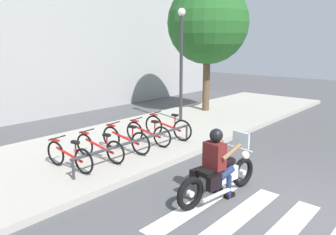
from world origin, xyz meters
name	(u,v)px	position (x,y,z in m)	size (l,w,h in m)	color
ground_plane	(300,214)	(0.00, 0.00, 0.00)	(48.00, 48.00, 0.00)	#4C4C4F
sidewalk	(109,147)	(0.00, 5.50, 0.07)	(24.00, 4.40, 0.15)	#A8A399
crosswalk_stripe_3	(236,218)	(-0.90, 0.80, 0.00)	(2.80, 0.40, 0.01)	white
crosswalk_stripe_4	(199,204)	(-0.90, 1.60, 0.00)	(2.80, 0.40, 0.01)	white
motorcycle	(219,175)	(-0.39, 1.49, 0.46)	(2.21, 0.75, 1.23)	black
rider	(217,159)	(-0.47, 1.50, 0.83)	(0.68, 0.60, 1.44)	#591919
bicycle_0	(69,156)	(-1.78, 4.67, 0.49)	(0.48, 1.57, 0.73)	black
bicycle_1	(99,147)	(-0.92, 4.67, 0.48)	(0.48, 1.66, 0.72)	black
bicycle_2	(125,139)	(-0.07, 4.67, 0.50)	(0.48, 1.66, 0.76)	black
bicycle_3	(148,133)	(0.79, 4.67, 0.49)	(0.48, 1.60, 0.74)	black
bicycle_4	(168,127)	(1.64, 4.67, 0.51)	(0.48, 1.71, 0.79)	black
bike_rack	(140,141)	(-0.07, 4.12, 0.57)	(4.02, 0.07, 0.49)	#333338
street_lamp	(181,56)	(3.78, 5.90, 2.58)	(0.28, 0.28, 4.25)	#2D2D33
tree_near_rack	(208,24)	(5.99, 6.30, 3.82)	(3.38, 3.38, 5.53)	brown
building_backdrop	(11,37)	(0.00, 11.20, 3.27)	(24.00, 1.20, 6.53)	#9E9E9E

